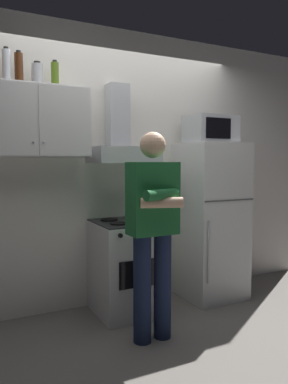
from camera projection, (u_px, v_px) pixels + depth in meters
The scene contains 13 objects.
ground_plane at pixel (144, 320), 3.33m from camera, with size 7.00×7.00×0.00m, color slate.
back_wall_tiled at pixel (117, 168), 3.76m from camera, with size 4.80×0.10×2.70m, color silver.
upper_cabinet at pixel (34, 122), 3.15m from camera, with size 0.90×0.37×0.60m.
stove_oven at pixel (127, 266), 3.50m from camera, with size 0.60×0.62×0.87m.
range_hood at pixel (121, 142), 3.52m from camera, with size 0.60×0.44×0.75m.
refrigerator at pixel (210, 221), 3.89m from camera, with size 0.60×0.62×1.60m.
microwave at pixel (211, 130), 3.83m from camera, with size 0.48×0.37×0.28m.
person_standing at pixel (153, 228), 2.90m from camera, with size 0.38×0.33×1.64m.
cooking_pot at pixel (145, 215), 3.41m from camera, with size 0.29×0.19×0.11m.
bottle_rum_dark at pixel (19, 68), 3.06m from camera, with size 0.07×0.07×0.27m.
bottle_olive_oil at pixel (55, 75), 3.24m from camera, with size 0.07×0.07×0.24m.
bottle_canister_steel at pixel (37, 75), 3.16m from camera, with size 0.10×0.10×0.21m.
bottle_vodka_clear at pixel (6, 66), 3.02m from camera, with size 0.07×0.07×0.29m.
Camera 1 is at (-1.44, -2.89, 1.41)m, focal length 34.94 mm.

